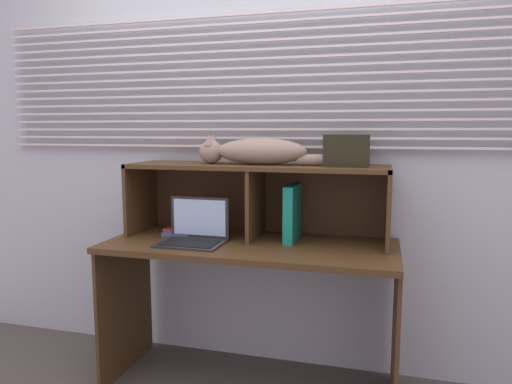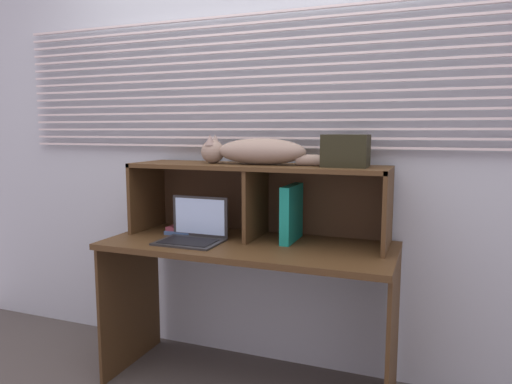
{
  "view_description": "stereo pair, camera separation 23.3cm",
  "coord_description": "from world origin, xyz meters",
  "px_view_note": "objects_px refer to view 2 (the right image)",
  "views": [
    {
      "loc": [
        0.63,
        -1.99,
        1.33
      ],
      "look_at": [
        0.0,
        0.32,
        1.01
      ],
      "focal_mm": 32.72,
      "sensor_mm": 36.0,
      "label": 1
    },
    {
      "loc": [
        0.86,
        -1.92,
        1.33
      ],
      "look_at": [
        0.0,
        0.32,
        1.01
      ],
      "focal_mm": 32.72,
      "sensor_mm": 36.0,
      "label": 2
    }
  ],
  "objects_px": {
    "cat": "(257,152)",
    "binder_upright": "(292,213)",
    "storage_box": "(346,151)",
    "laptop": "(193,232)",
    "book_stack": "(187,228)"
  },
  "relations": [
    {
      "from": "cat",
      "to": "binder_upright",
      "type": "relative_size",
      "value": 2.9
    },
    {
      "from": "binder_upright",
      "to": "storage_box",
      "type": "xyz_separation_m",
      "value": [
        0.27,
        0.0,
        0.32
      ]
    },
    {
      "from": "cat",
      "to": "laptop",
      "type": "height_order",
      "value": "cat"
    },
    {
      "from": "laptop",
      "to": "storage_box",
      "type": "xyz_separation_m",
      "value": [
        0.73,
        0.18,
        0.42
      ]
    },
    {
      "from": "cat",
      "to": "binder_upright",
      "type": "height_order",
      "value": "cat"
    },
    {
      "from": "book_stack",
      "to": "laptop",
      "type": "bearing_deg",
      "value": -52.35
    },
    {
      "from": "cat",
      "to": "storage_box",
      "type": "height_order",
      "value": "storage_box"
    },
    {
      "from": "cat",
      "to": "book_stack",
      "type": "height_order",
      "value": "cat"
    },
    {
      "from": "cat",
      "to": "laptop",
      "type": "bearing_deg",
      "value": -146.61
    },
    {
      "from": "storage_box",
      "to": "cat",
      "type": "bearing_deg",
      "value": -180.0
    },
    {
      "from": "storage_box",
      "to": "binder_upright",
      "type": "bearing_deg",
      "value": 180.0
    },
    {
      "from": "laptop",
      "to": "book_stack",
      "type": "xyz_separation_m",
      "value": [
        -0.14,
        0.18,
        -0.03
      ]
    },
    {
      "from": "cat",
      "to": "storage_box",
      "type": "xyz_separation_m",
      "value": [
        0.45,
        0.0,
        0.01
      ]
    },
    {
      "from": "binder_upright",
      "to": "book_stack",
      "type": "height_order",
      "value": "binder_upright"
    },
    {
      "from": "laptop",
      "to": "book_stack",
      "type": "bearing_deg",
      "value": 127.65
    }
  ]
}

